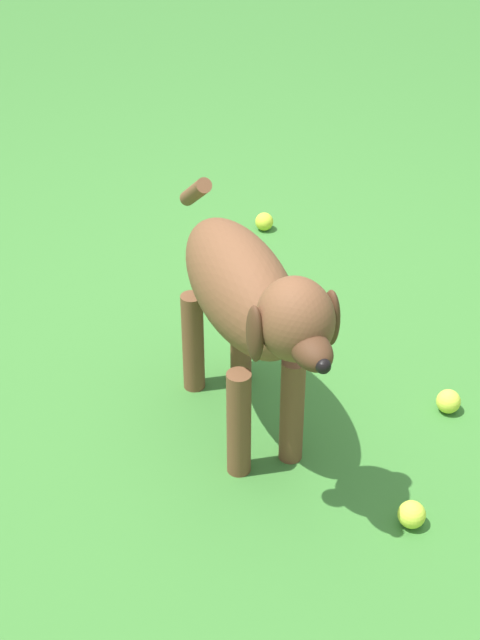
% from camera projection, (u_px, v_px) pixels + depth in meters
% --- Properties ---
extents(ground, '(14.00, 14.00, 0.00)m').
position_uv_depth(ground, '(238.00, 372.00, 2.65)').
color(ground, '#38722D').
extents(dog, '(0.62, 0.75, 0.63)m').
position_uv_depth(dog, '(248.00, 300.00, 2.20)').
color(dog, brown).
rests_on(dog, ground).
extents(tennis_ball_0, '(0.07, 0.07, 0.07)m').
position_uv_depth(tennis_ball_0, '(289.00, 289.00, 2.97)').
color(tennis_ball_0, '#D2D73E').
rests_on(tennis_ball_0, ground).
extents(tennis_ball_1, '(0.07, 0.07, 0.07)m').
position_uv_depth(tennis_ball_1, '(264.00, 222.00, 3.35)').
color(tennis_ball_1, '#C9D534').
rests_on(tennis_ball_1, ground).
extents(tennis_ball_2, '(0.07, 0.07, 0.07)m').
position_uv_depth(tennis_ball_2, '(448.00, 401.00, 2.49)').
color(tennis_ball_2, '#D4E341').
rests_on(tennis_ball_2, ground).
extents(tennis_ball_4, '(0.07, 0.07, 0.07)m').
position_uv_depth(tennis_ball_4, '(412.00, 515.00, 2.14)').
color(tennis_ball_4, '#CCE03C').
rests_on(tennis_ball_4, ground).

